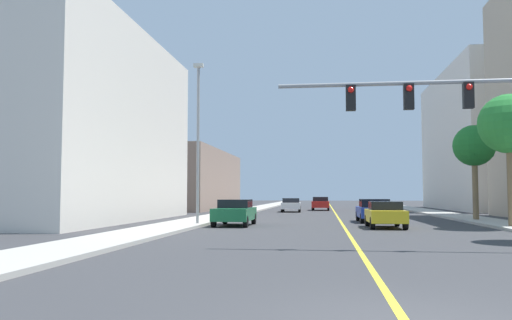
% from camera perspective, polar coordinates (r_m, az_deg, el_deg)
% --- Properties ---
extents(ground, '(192.00, 192.00, 0.00)m').
position_cam_1_polar(ground, '(49.54, 8.69, -5.78)').
color(ground, '#38383A').
extents(sidewalk_left, '(2.81, 168.00, 0.15)m').
position_cam_1_polar(sidewalk_left, '(50.16, -1.74, -5.71)').
color(sidewalk_left, '#B2ADA3').
rests_on(sidewalk_left, ground).
extents(sidewalk_right, '(2.81, 168.00, 0.15)m').
position_cam_1_polar(sidewalk_right, '(50.56, 19.03, -5.49)').
color(sidewalk_right, '#B2ADA3').
rests_on(sidewalk_right, ground).
extents(lane_marking_center, '(0.16, 144.00, 0.01)m').
position_cam_1_polar(lane_marking_center, '(49.54, 8.69, -5.78)').
color(lane_marking_center, yellow).
rests_on(lane_marking_center, ground).
extents(building_left_near, '(14.83, 21.87, 12.65)m').
position_cam_1_polar(building_left_near, '(38.35, -22.62, 3.33)').
color(building_left_near, silver).
rests_on(building_left_near, ground).
extents(building_left_far, '(16.29, 24.26, 6.90)m').
position_cam_1_polar(building_left_far, '(64.01, -10.71, -2.20)').
color(building_left_far, gray).
rests_on(building_left_far, ground).
extents(building_right_far, '(12.32, 24.59, 16.02)m').
position_cam_1_polar(building_right_far, '(66.49, 24.92, 1.96)').
color(building_right_far, silver).
rests_on(building_right_far, ground).
extents(traffic_signal_mast, '(10.71, 0.36, 5.76)m').
position_cam_1_polar(traffic_signal_mast, '(18.20, 24.60, 4.99)').
color(traffic_signal_mast, gray).
rests_on(traffic_signal_mast, sidewalk_right).
extents(street_lamp, '(0.56, 0.28, 9.09)m').
position_cam_1_polar(street_lamp, '(29.66, -6.38, 2.74)').
color(street_lamp, gray).
rests_on(street_lamp, sidewalk_left).
extents(palm_mid, '(3.07, 3.07, 6.79)m').
position_cam_1_polar(palm_mid, '(29.80, 26.02, 3.48)').
color(palm_mid, brown).
rests_on(palm_mid, sidewalk_right).
extents(palm_far, '(2.69, 2.69, 6.15)m').
position_cam_1_polar(palm_far, '(36.83, 22.83, 1.34)').
color(palm_far, brown).
rests_on(palm_far, sidewalk_right).
extents(car_green, '(1.96, 4.34, 1.48)m').
position_cam_1_polar(car_green, '(29.52, -2.33, -5.73)').
color(car_green, '#196638').
rests_on(car_green, ground).
extents(car_blue, '(2.03, 4.30, 1.47)m').
position_cam_1_polar(car_blue, '(33.88, 12.81, -5.41)').
color(car_blue, '#1E389E').
rests_on(car_blue, ground).
extents(car_red, '(1.92, 4.48, 1.47)m').
position_cam_1_polar(car_red, '(57.78, 7.11, -4.74)').
color(car_red, red).
rests_on(car_red, ground).
extents(car_yellow, '(1.86, 3.93, 1.39)m').
position_cam_1_polar(car_yellow, '(28.36, 14.00, -5.80)').
color(car_yellow, gold).
rests_on(car_yellow, ground).
extents(car_white, '(2.03, 4.22, 1.37)m').
position_cam_1_polar(car_white, '(52.23, 3.87, -4.92)').
color(car_white, white).
rests_on(car_white, ground).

